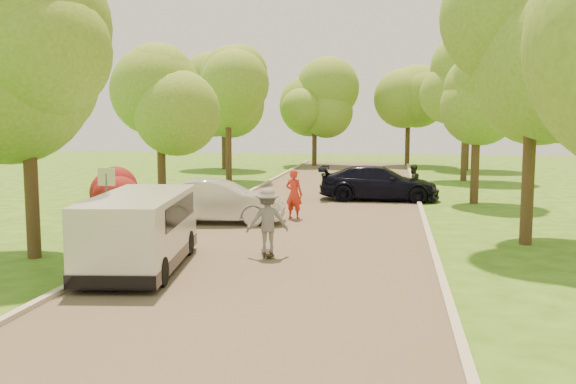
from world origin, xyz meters
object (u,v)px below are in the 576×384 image
Objects in this scene: silver_sedan at (218,201)px; dark_sedan at (379,183)px; longboard at (268,253)px; street_sign at (107,188)px; person_olive at (413,182)px; minivan at (140,230)px; skateboarder at (267,220)px; person_striped at (294,194)px.

dark_sedan reaches higher than silver_sedan.
longboard is (-2.68, -12.28, -0.68)m from dark_sedan.
person_olive is (9.60, 10.68, -0.75)m from street_sign.
person_olive reaches higher than dark_sedan.
silver_sedan is 5.85m from longboard.
minivan is (2.59, -3.73, -0.59)m from street_sign.
dark_sedan is at bearing 61.08° from minivan.
silver_sedan is at bearing 141.75° from dark_sedan.
skateboarder is (5.42, -1.86, -0.58)m from street_sign.
minivan is 1.11× the size of silver_sedan.
silver_sedan is 0.87× the size of dark_sedan.
skateboarder reaches higher than dark_sedan.
minivan reaches higher than silver_sedan.
person_olive is (6.97, 7.44, 0.04)m from silver_sedan.
skateboarder reaches higher than minivan.
person_striped is at bearing 41.75° from street_sign.
dark_sedan is 6.55m from person_striped.
street_sign is at bearing -37.72° from skateboarder.
minivan is 2.84× the size of person_striped.
silver_sedan is (2.63, 3.24, -0.80)m from street_sign.
person_striped is 7.55m from person_olive.
minivan is 2.98× the size of skateboarder.
minivan is 16.02m from person_olive.
longboard is at bearing 25.96° from minivan.
dark_sedan is 5.76× the size of longboard.
dark_sedan is at bearing -97.50° from person_striped.
longboard is (2.82, 1.88, -0.88)m from minivan.
person_striped reaches higher than silver_sedan.
street_sign is 14.38m from person_olive.
street_sign is at bearing 14.50° from person_olive.
dark_sedan is 3.28× the size of person_olive.
person_striped is at bearing -106.35° from longboard.
silver_sedan is at bearing 47.61° from person_striped.
silver_sedan is 2.55× the size of person_striped.
minivan is 3.39m from skateboarder.
minivan is at bearing -55.19° from street_sign.
skateboarder is 0.95× the size of person_striped.
street_sign is 4.58m from minivan.
street_sign is at bearing 61.15° from person_striped.
skateboarder reaches higher than longboard.
street_sign is at bearing -37.72° from longboard.
street_sign reaches higher than minivan.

